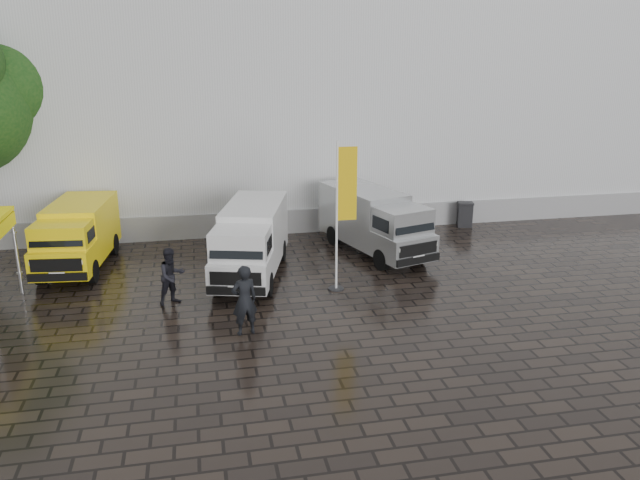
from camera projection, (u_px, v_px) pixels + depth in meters
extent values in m
plane|color=black|center=(353.00, 305.00, 18.88)|extent=(120.00, 120.00, 0.00)
cube|color=silver|center=(316.00, 77.00, 32.48)|extent=(44.00, 16.00, 12.00)
cube|color=gray|center=(352.00, 218.00, 26.56)|extent=(44.00, 0.15, 1.00)
cylinder|color=silver|center=(17.00, 253.00, 19.42)|extent=(0.10, 0.10, 2.66)
cylinder|color=black|center=(336.00, 288.00, 20.10)|extent=(0.50, 0.50, 0.04)
cylinder|color=white|center=(337.00, 218.00, 19.40)|extent=(0.07, 0.07, 4.79)
cube|color=#E7B50C|center=(347.00, 184.00, 19.15)|extent=(0.60, 0.03, 2.30)
cube|color=black|center=(465.00, 214.00, 27.05)|extent=(0.80, 0.80, 1.08)
imported|color=black|center=(244.00, 300.00, 16.69)|extent=(0.81, 0.63, 1.96)
imported|color=black|center=(172.00, 276.00, 18.74)|extent=(1.08, 1.01, 1.76)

